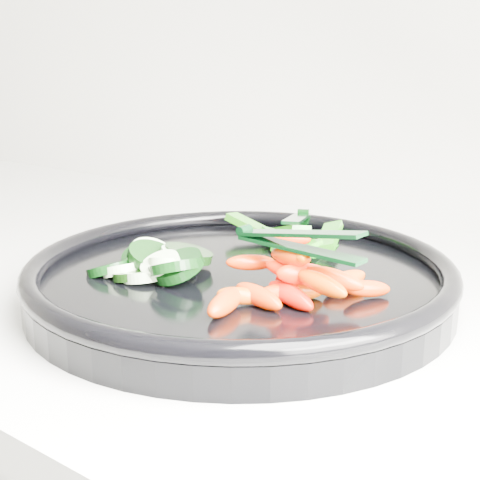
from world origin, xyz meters
The scene contains 6 objects.
veggie_tray centered at (0.65, 1.64, 0.95)m, with size 0.50×0.50×0.04m.
cucumber_pile centered at (0.58, 1.61, 0.96)m, with size 0.12×0.11×0.04m.
carrot_pile centered at (0.72, 1.62, 0.97)m, with size 0.12×0.15×0.05m.
pepper_pile centered at (0.64, 1.74, 0.96)m, with size 0.13×0.08×0.04m.
tong_carrot centered at (0.72, 1.61, 1.00)m, with size 0.11×0.02×0.02m.
tong_pepper centered at (0.64, 1.74, 0.98)m, with size 0.06×0.11×0.02m.
Camera 1 is at (0.98, 1.20, 1.14)m, focal length 50.00 mm.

